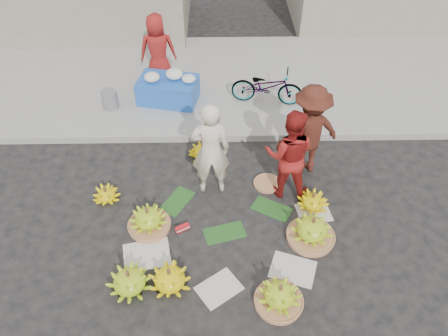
{
  "coord_description": "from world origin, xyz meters",
  "views": [
    {
      "loc": [
        -0.19,
        -4.57,
        5.53
      ],
      "look_at": [
        -0.1,
        0.57,
        0.7
      ],
      "focal_mm": 35.0,
      "sensor_mm": 36.0,
      "label": 1
    }
  ],
  "objects_px": {
    "banana_bunch_4": "(312,230)",
    "bicycle": "(267,86)",
    "banana_bunch_0": "(148,219)",
    "vendor_cream": "(210,150)",
    "flower_table": "(168,89)"
  },
  "relations": [
    {
      "from": "banana_bunch_0",
      "to": "banana_bunch_4",
      "type": "distance_m",
      "value": 2.57
    },
    {
      "from": "banana_bunch_4",
      "to": "banana_bunch_0",
      "type": "bearing_deg",
      "value": 173.95
    },
    {
      "from": "vendor_cream",
      "to": "flower_table",
      "type": "bearing_deg",
      "value": -73.59
    },
    {
      "from": "banana_bunch_0",
      "to": "bicycle",
      "type": "distance_m",
      "value": 3.98
    },
    {
      "from": "banana_bunch_0",
      "to": "bicycle",
      "type": "xyz_separation_m",
      "value": [
        2.16,
        3.33,
        0.32
      ]
    },
    {
      "from": "banana_bunch_0",
      "to": "bicycle",
      "type": "relative_size",
      "value": 0.48
    },
    {
      "from": "banana_bunch_0",
      "to": "bicycle",
      "type": "bearing_deg",
      "value": 57.01
    },
    {
      "from": "vendor_cream",
      "to": "bicycle",
      "type": "bearing_deg",
      "value": -118.56
    },
    {
      "from": "vendor_cream",
      "to": "bicycle",
      "type": "xyz_separation_m",
      "value": [
        1.16,
        2.46,
        -0.38
      ]
    },
    {
      "from": "banana_bunch_4",
      "to": "bicycle",
      "type": "relative_size",
      "value": 0.52
    },
    {
      "from": "banana_bunch_0",
      "to": "banana_bunch_4",
      "type": "height_order",
      "value": "banana_bunch_4"
    },
    {
      "from": "banana_bunch_4",
      "to": "bicycle",
      "type": "xyz_separation_m",
      "value": [
        -0.4,
        3.6,
        0.3
      ]
    },
    {
      "from": "banana_bunch_4",
      "to": "bicycle",
      "type": "height_order",
      "value": "bicycle"
    },
    {
      "from": "flower_table",
      "to": "bicycle",
      "type": "height_order",
      "value": "bicycle"
    },
    {
      "from": "banana_bunch_4",
      "to": "bicycle",
      "type": "distance_m",
      "value": 3.63
    }
  ]
}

